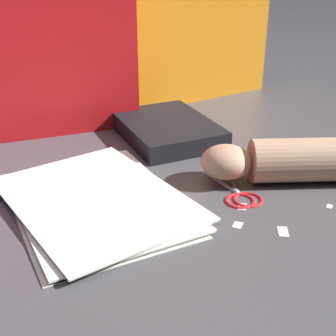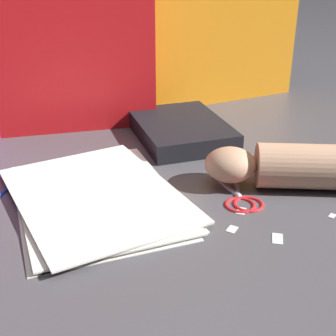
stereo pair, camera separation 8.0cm
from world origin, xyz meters
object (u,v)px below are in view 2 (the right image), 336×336
book_closed (181,129)px  scissors (240,197)px  paper_stack (96,197)px  hand_forearm (307,167)px

book_closed → scissors: (-0.03, -0.30, -0.02)m
paper_stack → hand_forearm: bearing=-17.4°
paper_stack → book_closed: size_ratio=1.34×
scissors → paper_stack: bearing=156.1°
paper_stack → hand_forearm: 0.38m
hand_forearm → book_closed: bearing=107.5°
paper_stack → book_closed: bearing=37.0°
hand_forearm → scissors: bearing=174.9°
paper_stack → scissors: paper_stack is taller
paper_stack → book_closed: 0.33m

